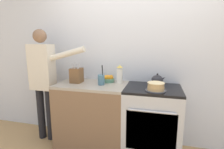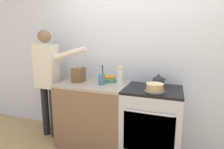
% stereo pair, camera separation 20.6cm
% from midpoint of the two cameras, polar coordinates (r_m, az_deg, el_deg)
% --- Properties ---
extents(wall_back, '(8.00, 0.04, 2.60)m').
position_cam_midpoint_polar(wall_back, '(2.55, 6.18, 6.02)').
color(wall_back, silver).
rests_on(wall_back, ground_plane).
extents(counter_cabinet, '(0.96, 0.61, 0.93)m').
position_cam_midpoint_polar(counter_cabinet, '(2.61, -8.67, -12.92)').
color(counter_cabinet, brown).
rests_on(counter_cabinet, ground_plane).
extents(stove_range, '(0.71, 0.64, 0.93)m').
position_cam_midpoint_polar(stove_range, '(2.43, 10.38, -14.92)').
color(stove_range, '#B7BABF').
rests_on(stove_range, ground_plane).
extents(layer_cake, '(0.25, 0.25, 0.10)m').
position_cam_midpoint_polar(layer_cake, '(2.12, 11.46, -4.00)').
color(layer_cake, '#4C4C51').
rests_on(layer_cake, stove_range).
extents(tea_kettle, '(0.19, 0.16, 0.16)m').
position_cam_midpoint_polar(tea_kettle, '(2.42, 12.25, -1.78)').
color(tea_kettle, '#232328').
rests_on(tea_kettle, stove_range).
extents(knife_block, '(0.15, 0.17, 0.30)m').
position_cam_midpoint_polar(knife_block, '(2.56, -13.77, -0.26)').
color(knife_block, brown).
rests_on(knife_block, counter_cabinet).
extents(utensil_crock, '(0.09, 0.09, 0.27)m').
position_cam_midpoint_polar(utensil_crock, '(2.37, -6.00, -1.65)').
color(utensil_crock, '#477084').
rests_on(utensil_crock, counter_cabinet).
extents(fruit_bowl, '(0.20, 0.20, 0.10)m').
position_cam_midpoint_polar(fruit_bowl, '(2.54, -3.68, -1.55)').
color(fruit_bowl, '#4C7F66').
rests_on(fruit_bowl, counter_cabinet).
extents(milk_carton, '(0.07, 0.07, 0.25)m').
position_cam_midpoint_polar(milk_carton, '(2.45, 0.12, -0.04)').
color(milk_carton, white).
rests_on(milk_carton, counter_cabinet).
extents(person_baker, '(0.94, 0.20, 1.68)m').
position_cam_midpoint_polar(person_baker, '(2.82, -23.51, -0.39)').
color(person_baker, black).
rests_on(person_baker, ground_plane).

